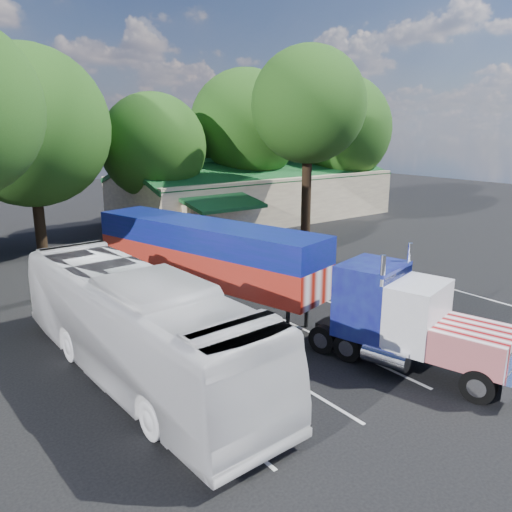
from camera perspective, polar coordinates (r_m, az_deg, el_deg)
ground at (r=23.64m, az=-1.05°, el=-5.39°), size 120.00×120.00×0.00m
event_hall at (r=45.08m, az=-0.24°, el=7.14°), size 24.20×14.12×5.55m
tree_row_c at (r=35.12m, az=-24.51°, el=13.28°), size 10.00×10.00×13.05m
tree_row_d at (r=39.39m, az=-11.65°, el=12.15°), size 8.00×8.00×10.60m
tree_row_e at (r=44.41m, az=-1.19°, el=14.62°), size 9.60×9.60×12.90m
tree_row_f at (r=50.08m, az=9.25°, el=14.11°), size 10.40×10.40×13.00m
tree_near_right at (r=36.13m, az=6.02°, el=16.73°), size 8.00×8.00×13.50m
semi_truck at (r=21.22m, az=-0.89°, el=-1.17°), size 7.08×19.51×4.09m
woman at (r=22.43m, az=17.65°, el=-4.87°), size 0.55×0.71×1.74m
bicycle at (r=27.61m, az=6.99°, el=-1.53°), size 0.72×1.78×0.91m
tour_bus at (r=16.86m, az=-13.43°, el=-7.67°), size 3.64×13.11×3.62m
silver_sedan at (r=35.91m, az=-1.20°, el=2.65°), size 3.87×1.39×1.27m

